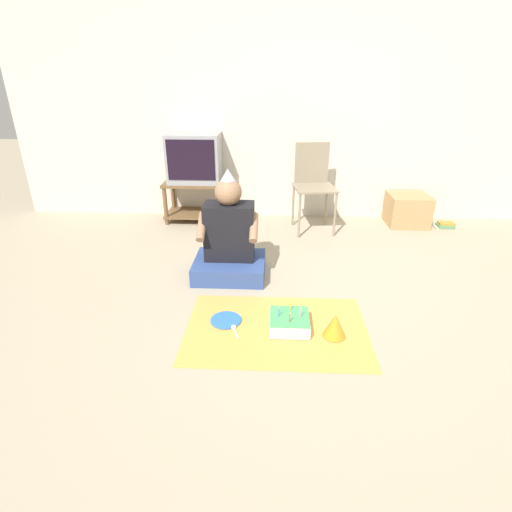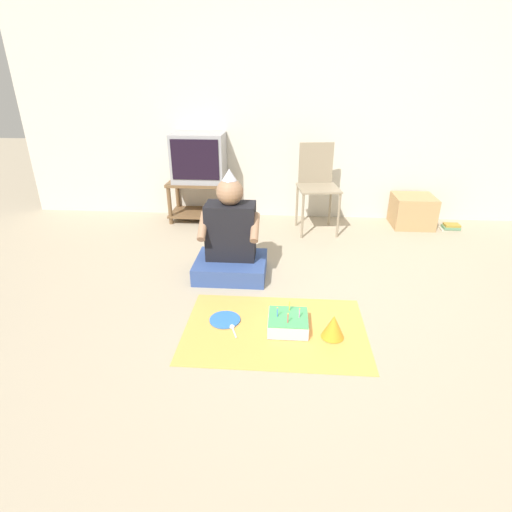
# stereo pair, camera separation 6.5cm
# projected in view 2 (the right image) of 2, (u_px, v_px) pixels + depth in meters

# --- Properties ---
(ground_plane) EXTENTS (16.00, 16.00, 0.00)m
(ground_plane) POSITION_uv_depth(u_px,v_px,m) (315.00, 329.00, 2.61)
(ground_plane) COLOR tan
(wall_back) EXTENTS (6.40, 0.06, 2.55)m
(wall_back) POSITION_uv_depth(u_px,v_px,m) (309.00, 100.00, 4.18)
(wall_back) COLOR beige
(wall_back) RESTS_ON ground_plane
(tv_stand) EXTENTS (0.70, 0.41, 0.44)m
(tv_stand) POSITION_uv_depth(u_px,v_px,m) (201.00, 197.00, 4.47)
(tv_stand) COLOR brown
(tv_stand) RESTS_ON ground_plane
(tv) EXTENTS (0.56, 0.40, 0.51)m
(tv) POSITION_uv_depth(u_px,v_px,m) (199.00, 158.00, 4.29)
(tv) COLOR #99999E
(tv) RESTS_ON tv_stand
(folding_chair) EXTENTS (0.46, 0.46, 0.89)m
(folding_chair) POSITION_uv_depth(u_px,v_px,m) (317.00, 181.00, 4.10)
(folding_chair) COLOR gray
(folding_chair) RESTS_ON ground_plane
(cardboard_box_stack) EXTENTS (0.42, 0.41, 0.33)m
(cardboard_box_stack) POSITION_uv_depth(u_px,v_px,m) (412.00, 211.00, 4.33)
(cardboard_box_stack) COLOR tan
(cardboard_box_stack) RESTS_ON ground_plane
(book_pile) EXTENTS (0.20, 0.12, 0.07)m
(book_pile) POSITION_uv_depth(u_px,v_px,m) (451.00, 227.00, 4.25)
(book_pile) COLOR beige
(book_pile) RESTS_ON ground_plane
(person_seated) EXTENTS (0.57, 0.49, 0.87)m
(person_seated) POSITION_uv_depth(u_px,v_px,m) (231.00, 242.00, 3.23)
(person_seated) COLOR #334C8C
(person_seated) RESTS_ON ground_plane
(party_cloth) EXTENTS (1.18, 0.81, 0.01)m
(party_cloth) POSITION_uv_depth(u_px,v_px,m) (275.00, 329.00, 2.60)
(party_cloth) COLOR #EFA84C
(party_cloth) RESTS_ON ground_plane
(birthday_cake) EXTENTS (0.26, 0.26, 0.16)m
(birthday_cake) POSITION_uv_depth(u_px,v_px,m) (288.00, 322.00, 2.59)
(birthday_cake) COLOR silver
(birthday_cake) RESTS_ON party_cloth
(party_hat_blue) EXTENTS (0.15, 0.15, 0.15)m
(party_hat_blue) POSITION_uv_depth(u_px,v_px,m) (333.00, 326.00, 2.49)
(party_hat_blue) COLOR gold
(party_hat_blue) RESTS_ON party_cloth
(paper_plate) EXTENTS (0.21, 0.21, 0.01)m
(paper_plate) POSITION_uv_depth(u_px,v_px,m) (225.00, 320.00, 2.69)
(paper_plate) COLOR blue
(paper_plate) RESTS_ON party_cloth
(plastic_spoon_near) EXTENTS (0.06, 0.14, 0.01)m
(plastic_spoon_near) POSITION_uv_depth(u_px,v_px,m) (233.00, 328.00, 2.60)
(plastic_spoon_near) COLOR white
(plastic_spoon_near) RESTS_ON party_cloth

